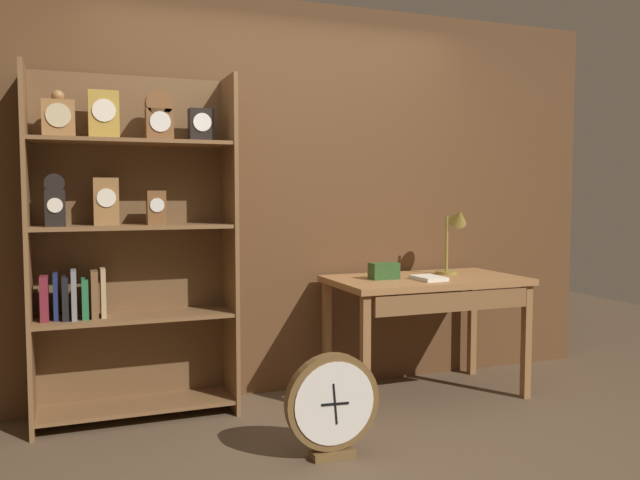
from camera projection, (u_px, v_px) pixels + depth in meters
name	position (u px, v px, depth m)	size (l,w,h in m)	color
ground_plane	(372.00, 469.00, 3.17)	(10.00, 10.00, 0.00)	brown
back_wood_panel	(284.00, 199.00, 4.37)	(4.80, 0.05, 2.60)	brown
bookshelf	(127.00, 240.00, 3.83)	(1.16, 0.37, 2.04)	brown
workbench	(427.00, 291.00, 4.28)	(1.25, 0.71, 0.78)	#9E6B3D
desk_lamp	(456.00, 229.00, 4.43)	(0.21, 0.22, 0.48)	olive
toolbox_small	(384.00, 271.00, 4.20)	(0.18, 0.11, 0.11)	#2D5123
open_repair_manual	(429.00, 278.00, 4.16)	(0.16, 0.22, 0.03)	silver
round_clock_large	(332.00, 405.00, 3.29)	(0.49, 0.11, 0.53)	brown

